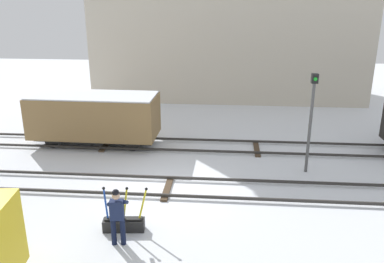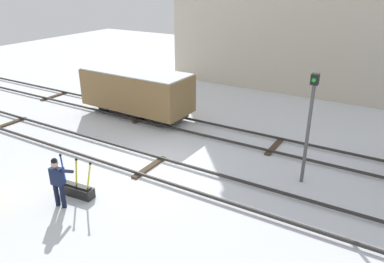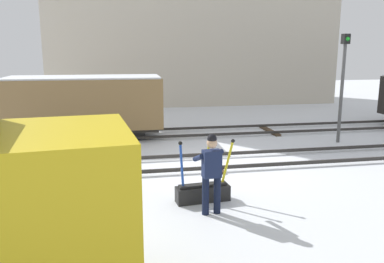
# 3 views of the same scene
# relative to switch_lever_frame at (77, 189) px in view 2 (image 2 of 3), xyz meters

# --- Properties ---
(ground_plane) EXTENTS (60.00, 60.00, 0.00)m
(ground_plane) POSITION_rel_switch_lever_frame_xyz_m (0.92, 2.80, -0.25)
(ground_plane) COLOR silver
(track_main_line) EXTENTS (44.00, 1.94, 0.18)m
(track_main_line) POSITION_rel_switch_lever_frame_xyz_m (0.92, 2.80, -0.14)
(track_main_line) COLOR #2D2B28
(track_main_line) RESTS_ON ground_plane
(track_siding_near) EXTENTS (44.00, 1.94, 0.18)m
(track_siding_near) POSITION_rel_switch_lever_frame_xyz_m (0.92, 7.12, -0.14)
(track_siding_near) COLOR #2D2B28
(track_siding_near) RESTS_ON ground_plane
(switch_lever_frame) EXTENTS (1.40, 0.48, 1.45)m
(switch_lever_frame) POSITION_rel_switch_lever_frame_xyz_m (0.00, 0.00, 0.00)
(switch_lever_frame) COLOR black
(switch_lever_frame) RESTS_ON ground_plane
(rail_worker) EXTENTS (0.58, 0.66, 1.73)m
(rail_worker) POSITION_rel_switch_lever_frame_xyz_m (0.02, -0.69, 0.73)
(rail_worker) COLOR #111831
(rail_worker) RESTS_ON ground_plane
(signal_post) EXTENTS (0.24, 0.32, 3.98)m
(signal_post) POSITION_rel_switch_lever_frame_xyz_m (6.24, 4.81, 2.18)
(signal_post) COLOR #4C4C4C
(signal_post) RESTS_ON ground_plane
(freight_car_mid_siding) EXTENTS (5.87, 2.36, 2.43)m
(freight_car_mid_siding) POSITION_rel_switch_lever_frame_xyz_m (-3.11, 7.12, 1.15)
(freight_car_mid_siding) COLOR #2D2B28
(freight_car_mid_siding) RESTS_ON ground_plane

